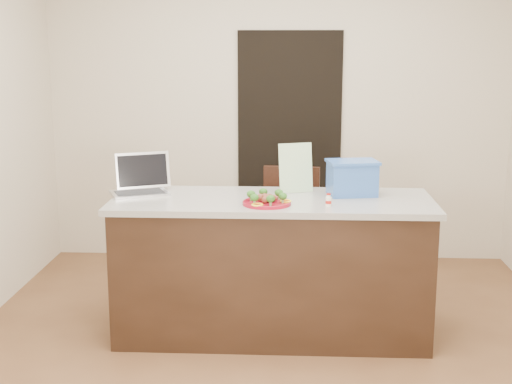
{
  "coord_description": "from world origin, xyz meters",
  "views": [
    {
      "loc": [
        0.12,
        -4.21,
        1.92
      ],
      "look_at": [
        -0.1,
        0.2,
        0.97
      ],
      "focal_mm": 50.0,
      "sensor_mm": 36.0,
      "label": 1
    }
  ],
  "objects_px": {
    "yogurt_bottle": "(329,201)",
    "island": "(272,267)",
    "plate": "(267,203)",
    "napkin": "(262,201)",
    "chair": "(291,223)",
    "laptop": "(141,182)",
    "blue_box": "(352,178)"
  },
  "relations": [
    {
      "from": "chair",
      "to": "napkin",
      "type": "bearing_deg",
      "value": -95.88
    },
    {
      "from": "laptop",
      "to": "chair",
      "type": "bearing_deg",
      "value": 9.29
    },
    {
      "from": "island",
      "to": "blue_box",
      "type": "height_order",
      "value": "blue_box"
    },
    {
      "from": "plate",
      "to": "blue_box",
      "type": "height_order",
      "value": "blue_box"
    },
    {
      "from": "yogurt_bottle",
      "to": "plate",
      "type": "bearing_deg",
      "value": 177.0
    },
    {
      "from": "island",
      "to": "chair",
      "type": "height_order",
      "value": "chair"
    },
    {
      "from": "napkin",
      "to": "yogurt_bottle",
      "type": "xyz_separation_m",
      "value": [
        0.41,
        -0.1,
        0.03
      ]
    },
    {
      "from": "island",
      "to": "yogurt_bottle",
      "type": "bearing_deg",
      "value": -28.49
    },
    {
      "from": "island",
      "to": "laptop",
      "type": "bearing_deg",
      "value": 170.31
    },
    {
      "from": "napkin",
      "to": "yogurt_bottle",
      "type": "bearing_deg",
      "value": -12.99
    },
    {
      "from": "plate",
      "to": "chair",
      "type": "bearing_deg",
      "value": 81.05
    },
    {
      "from": "plate",
      "to": "napkin",
      "type": "distance_m",
      "value": 0.08
    },
    {
      "from": "plate",
      "to": "napkin",
      "type": "bearing_deg",
      "value": 114.39
    },
    {
      "from": "napkin",
      "to": "laptop",
      "type": "relative_size",
      "value": 0.37
    },
    {
      "from": "laptop",
      "to": "chair",
      "type": "xyz_separation_m",
      "value": [
        1.0,
        0.65,
        -0.44
      ]
    },
    {
      "from": "napkin",
      "to": "blue_box",
      "type": "relative_size",
      "value": 0.45
    },
    {
      "from": "blue_box",
      "to": "laptop",
      "type": "bearing_deg",
      "value": 169.09
    },
    {
      "from": "napkin",
      "to": "chair",
      "type": "height_order",
      "value": "chair"
    },
    {
      "from": "island",
      "to": "laptop",
      "type": "height_order",
      "value": "laptop"
    },
    {
      "from": "yogurt_bottle",
      "to": "chair",
      "type": "xyz_separation_m",
      "value": [
        -0.23,
        0.99,
        -0.4
      ]
    },
    {
      "from": "napkin",
      "to": "blue_box",
      "type": "height_order",
      "value": "blue_box"
    },
    {
      "from": "island",
      "to": "napkin",
      "type": "bearing_deg",
      "value": -124.06
    },
    {
      "from": "yogurt_bottle",
      "to": "blue_box",
      "type": "xyz_separation_m",
      "value": [
        0.17,
        0.32,
        0.08
      ]
    },
    {
      "from": "yogurt_bottle",
      "to": "blue_box",
      "type": "height_order",
      "value": "blue_box"
    },
    {
      "from": "napkin",
      "to": "yogurt_bottle",
      "type": "height_order",
      "value": "yogurt_bottle"
    },
    {
      "from": "laptop",
      "to": "blue_box",
      "type": "bearing_deg",
      "value": -24.14
    },
    {
      "from": "island",
      "to": "blue_box",
      "type": "xyz_separation_m",
      "value": [
        0.52,
        0.13,
        0.57
      ]
    },
    {
      "from": "island",
      "to": "yogurt_bottle",
      "type": "height_order",
      "value": "yogurt_bottle"
    },
    {
      "from": "island",
      "to": "laptop",
      "type": "distance_m",
      "value": 1.04
    },
    {
      "from": "yogurt_bottle",
      "to": "blue_box",
      "type": "bearing_deg",
      "value": 62.59
    },
    {
      "from": "yogurt_bottle",
      "to": "island",
      "type": "bearing_deg",
      "value": 151.51
    },
    {
      "from": "laptop",
      "to": "blue_box",
      "type": "xyz_separation_m",
      "value": [
        1.4,
        -0.02,
        0.05
      ]
    }
  ]
}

